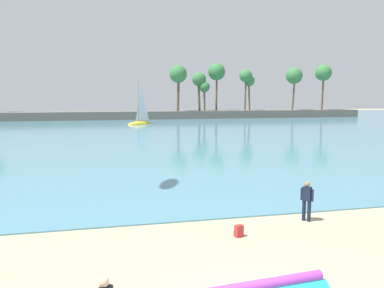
{
  "coord_description": "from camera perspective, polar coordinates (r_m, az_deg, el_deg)",
  "views": [
    {
      "loc": [
        -3.25,
        -6.92,
        5.11
      ],
      "look_at": [
        1.09,
        11.92,
        2.71
      ],
      "focal_mm": 36.19,
      "sensor_mm": 36.0,
      "label": 1
    }
  ],
  "objects": [
    {
      "name": "sea",
      "position": [
        70.96,
        -10.33,
        2.85
      ],
      "size": [
        220.0,
        111.57,
        0.06
      ],
      "primitive_type": "cube",
      "color": "teal",
      "rests_on": "ground"
    },
    {
      "name": "sailboat_near_shore",
      "position": [
        70.81,
        -7.64,
        3.53
      ],
      "size": [
        5.49,
        5.17,
        8.42
      ],
      "color": "yellow",
      "rests_on": "sea"
    },
    {
      "name": "backpack_near_kite",
      "position": [
        14.58,
        6.89,
        -12.64
      ],
      "size": [
        0.35,
        0.34,
        0.44
      ],
      "color": "red",
      "rests_on": "ground"
    },
    {
      "name": "person_at_waterline",
      "position": [
        16.68,
        16.57,
        -7.88
      ],
      "size": [
        0.38,
        0.45,
        1.67
      ],
      "color": "#141E33",
      "rests_on": "ground"
    },
    {
      "name": "palm_headland",
      "position": [
        86.58,
        -10.28,
        6.03
      ],
      "size": [
        115.64,
        6.82,
        12.75
      ],
      "color": "#605B54",
      "rests_on": "ground"
    }
  ]
}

